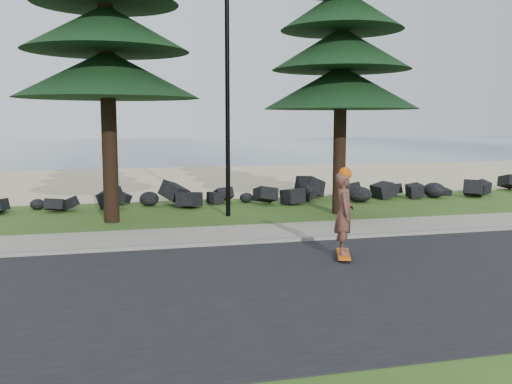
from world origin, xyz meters
TOP-DOWN VIEW (x-y plane):
  - ground at (0.00, 0.00)m, footprint 160.00×160.00m
  - road at (0.00, -4.50)m, footprint 160.00×7.00m
  - kerb at (0.00, -0.90)m, footprint 160.00×0.20m
  - sidewalk at (0.00, 0.20)m, footprint 160.00×2.00m
  - beach_sand at (0.00, 14.50)m, footprint 160.00×15.00m
  - ocean at (0.00, 51.00)m, footprint 160.00×58.00m
  - seawall_boulders at (0.00, 5.60)m, footprint 60.00×2.40m
  - lamp_post at (0.00, 3.20)m, footprint 0.25×0.14m
  - skateboarder at (1.31, -2.81)m, footprint 0.61×1.07m

SIDE VIEW (x-z plane):
  - ground at x=0.00m, z-range 0.00..0.00m
  - seawall_boulders at x=0.00m, z-range -0.55..0.55m
  - ocean at x=0.00m, z-range 0.00..0.01m
  - beach_sand at x=0.00m, z-range 0.00..0.01m
  - road at x=0.00m, z-range 0.00..0.02m
  - sidewalk at x=0.00m, z-range 0.00..0.08m
  - kerb at x=0.00m, z-range 0.00..0.10m
  - skateboarder at x=1.31m, z-range 0.01..1.96m
  - lamp_post at x=0.00m, z-range 0.06..8.20m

